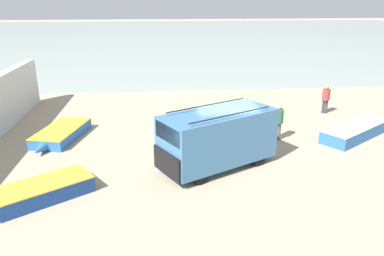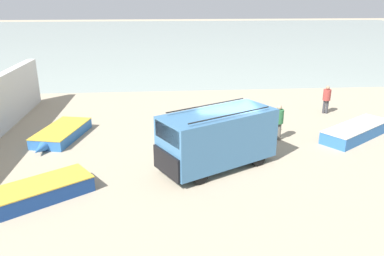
# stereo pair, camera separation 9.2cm
# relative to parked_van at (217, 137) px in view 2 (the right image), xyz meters

# --- Properties ---
(ground_plane) EXTENTS (200.00, 200.00, 0.00)m
(ground_plane) POSITION_rel_parked_van_xyz_m (0.51, 1.11, -1.29)
(ground_plane) COLOR tan
(sea_water) EXTENTS (120.00, 80.00, 0.01)m
(sea_water) POSITION_rel_parked_van_xyz_m (0.51, 53.11, -1.28)
(sea_water) COLOR #99A89E
(sea_water) RESTS_ON ground_plane
(parked_van) EXTENTS (5.17, 4.04, 2.48)m
(parked_van) POSITION_rel_parked_van_xyz_m (0.00, 0.00, 0.00)
(parked_van) COLOR teal
(parked_van) RESTS_ON ground_plane
(fishing_rowboat_0) EXTENTS (4.11, 3.31, 0.60)m
(fishing_rowboat_0) POSITION_rel_parked_van_xyz_m (2.00, 5.37, -0.99)
(fishing_rowboat_0) COLOR #1E757F
(fishing_rowboat_0) RESTS_ON ground_plane
(fishing_rowboat_1) EXTENTS (2.42, 4.42, 0.53)m
(fishing_rowboat_1) POSITION_rel_parked_van_xyz_m (-7.23, 3.82, -1.02)
(fishing_rowboat_1) COLOR #2D66AD
(fishing_rowboat_1) RESTS_ON ground_plane
(fishing_rowboat_2) EXTENTS (3.81, 3.05, 0.59)m
(fishing_rowboat_2) POSITION_rel_parked_van_xyz_m (-6.54, -2.10, -0.99)
(fishing_rowboat_2) COLOR navy
(fishing_rowboat_2) RESTS_ON ground_plane
(fishing_rowboat_3) EXTENTS (4.97, 3.85, 0.64)m
(fishing_rowboat_3) POSITION_rel_parked_van_xyz_m (7.60, 2.88, -0.97)
(fishing_rowboat_3) COLOR #2D66AD
(fishing_rowboat_3) RESTS_ON ground_plane
(fisherman_0) EXTENTS (0.47, 0.47, 1.78)m
(fisherman_0) POSITION_rel_parked_van_xyz_m (3.42, 2.79, -0.22)
(fisherman_0) COLOR #5B564C
(fisherman_0) RESTS_ON ground_plane
(fisherman_1) EXTENTS (0.44, 0.44, 1.69)m
(fisherman_1) POSITION_rel_parked_van_xyz_m (7.60, 6.81, -0.27)
(fisherman_1) COLOR #38383D
(fisherman_1) RESTS_ON ground_plane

